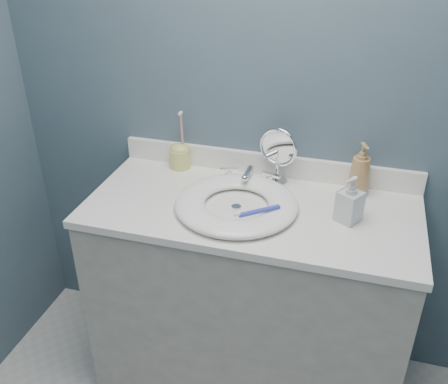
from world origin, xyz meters
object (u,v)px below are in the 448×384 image
(soap_bottle_amber, at_px, (360,169))
(soap_bottle_clear, at_px, (350,199))
(makeup_mirror, at_px, (278,153))
(toothbrush_holder, at_px, (180,155))

(soap_bottle_amber, relative_size, soap_bottle_clear, 1.24)
(makeup_mirror, relative_size, soap_bottle_amber, 1.12)
(makeup_mirror, bearing_deg, soap_bottle_clear, -19.89)
(toothbrush_holder, bearing_deg, soap_bottle_clear, -17.55)
(soap_bottle_clear, xyz_separation_m, toothbrush_holder, (-0.71, 0.22, -0.03))
(makeup_mirror, distance_m, toothbrush_holder, 0.42)
(makeup_mirror, xyz_separation_m, toothbrush_holder, (-0.41, 0.02, -0.07))
(makeup_mirror, distance_m, soap_bottle_amber, 0.32)
(soap_bottle_clear, height_order, toothbrush_holder, toothbrush_holder)
(soap_bottle_amber, distance_m, soap_bottle_clear, 0.20)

